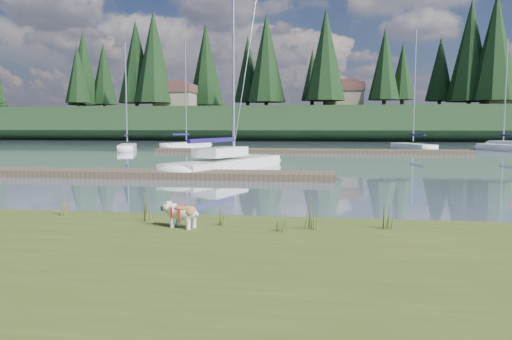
# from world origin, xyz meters

# --- Properties ---
(ground) EXTENTS (200.00, 200.00, 0.00)m
(ground) POSITION_xyz_m (0.00, 30.00, 0.00)
(ground) COLOR slate
(ground) RESTS_ON ground
(bank) EXTENTS (60.00, 9.00, 0.35)m
(bank) POSITION_xyz_m (0.00, -6.00, 0.17)
(bank) COLOR #3F4D1B
(bank) RESTS_ON ground
(ridge) EXTENTS (200.00, 20.00, 5.00)m
(ridge) POSITION_xyz_m (0.00, 73.00, 2.50)
(ridge) COLOR black
(ridge) RESTS_ON ground
(bulldog) EXTENTS (0.81, 0.49, 0.47)m
(bulldog) POSITION_xyz_m (1.04, -2.92, 0.65)
(bulldog) COLOR silver
(bulldog) RESTS_ON bank
(sailboat_main) EXTENTS (5.04, 9.96, 14.08)m
(sailboat_main) POSITION_xyz_m (-1.19, 13.55, 0.42)
(sailboat_main) COLOR white
(sailboat_main) RESTS_ON ground
(dock_near) EXTENTS (16.00, 2.00, 0.30)m
(dock_near) POSITION_xyz_m (-4.00, 9.00, 0.15)
(dock_near) COLOR #4C3D2C
(dock_near) RESTS_ON ground
(dock_far) EXTENTS (26.00, 2.20, 0.30)m
(dock_far) POSITION_xyz_m (2.00, 30.00, 0.15)
(dock_far) COLOR #4C3D2C
(dock_far) RESTS_ON ground
(sailboat_bg_0) EXTENTS (3.41, 6.72, 9.81)m
(sailboat_bg_0) POSITION_xyz_m (-14.68, 31.99, 0.33)
(sailboat_bg_0) COLOR white
(sailboat_bg_0) RESTS_ON ground
(sailboat_bg_1) EXTENTS (4.06, 7.51, 11.22)m
(sailboat_bg_1) POSITION_xyz_m (-10.55, 38.39, 0.33)
(sailboat_bg_1) COLOR white
(sailboat_bg_1) RESTS_ON ground
(sailboat_bg_3) EXTENTS (3.63, 7.70, 11.20)m
(sailboat_bg_3) POSITION_xyz_m (11.36, 37.52, 0.33)
(sailboat_bg_3) COLOR white
(sailboat_bg_3) RESTS_ON ground
(sailboat_bg_4) EXTENTS (3.47, 6.77, 10.04)m
(sailboat_bg_4) POSITION_xyz_m (19.05, 36.43, 0.33)
(sailboat_bg_4) COLOR white
(sailboat_bg_4) RESTS_ON ground
(weed_0) EXTENTS (0.17, 0.14, 0.63)m
(weed_0) POSITION_xyz_m (0.16, -2.35, 0.61)
(weed_0) COLOR #475B23
(weed_0) RESTS_ON bank
(weed_1) EXTENTS (0.17, 0.14, 0.47)m
(weed_1) POSITION_xyz_m (1.76, -2.63, 0.55)
(weed_1) COLOR #475B23
(weed_1) RESTS_ON bank
(weed_2) EXTENTS (0.17, 0.14, 0.72)m
(weed_2) POSITION_xyz_m (3.45, -2.75, 0.65)
(weed_2) COLOR #475B23
(weed_2) RESTS_ON bank
(weed_3) EXTENTS (0.17, 0.14, 0.65)m
(weed_3) POSITION_xyz_m (-1.82, -2.05, 0.62)
(weed_3) COLOR #475B23
(weed_3) RESTS_ON bank
(weed_4) EXTENTS (0.17, 0.14, 0.43)m
(weed_4) POSITION_xyz_m (2.92, -2.99, 0.53)
(weed_4) COLOR #475B23
(weed_4) RESTS_ON bank
(weed_5) EXTENTS (0.17, 0.14, 0.66)m
(weed_5) POSITION_xyz_m (4.84, -2.45, 0.63)
(weed_5) COLOR #475B23
(weed_5) RESTS_ON bank
(mud_lip) EXTENTS (60.00, 0.50, 0.14)m
(mud_lip) POSITION_xyz_m (0.00, -1.60, 0.07)
(mud_lip) COLOR #33281C
(mud_lip) RESTS_ON ground
(conifer_1) EXTENTS (4.40, 4.40, 11.30)m
(conifer_1) POSITION_xyz_m (-40.00, 71.00, 11.28)
(conifer_1) COLOR #382619
(conifer_1) RESTS_ON ridge
(conifer_2) EXTENTS (6.60, 6.60, 16.05)m
(conifer_2) POSITION_xyz_m (-25.00, 68.00, 13.54)
(conifer_2) COLOR #382619
(conifer_2) RESTS_ON ridge
(conifer_3) EXTENTS (4.84, 4.84, 12.25)m
(conifer_3) POSITION_xyz_m (-10.00, 72.00, 11.74)
(conifer_3) COLOR #382619
(conifer_3) RESTS_ON ridge
(conifer_4) EXTENTS (6.16, 6.16, 15.10)m
(conifer_4) POSITION_xyz_m (3.00, 66.00, 13.09)
(conifer_4) COLOR #382619
(conifer_4) RESTS_ON ridge
(conifer_5) EXTENTS (3.96, 3.96, 10.35)m
(conifer_5) POSITION_xyz_m (15.00, 70.00, 10.83)
(conifer_5) COLOR #382619
(conifer_5) RESTS_ON ridge
(conifer_6) EXTENTS (7.04, 7.04, 17.00)m
(conifer_6) POSITION_xyz_m (28.00, 68.00, 13.99)
(conifer_6) COLOR #382619
(conifer_6) RESTS_ON ridge
(house_0) EXTENTS (6.30, 5.30, 4.65)m
(house_0) POSITION_xyz_m (-22.00, 70.00, 7.31)
(house_0) COLOR gray
(house_0) RESTS_ON ridge
(house_1) EXTENTS (6.30, 5.30, 4.65)m
(house_1) POSITION_xyz_m (6.00, 71.00, 7.31)
(house_1) COLOR gray
(house_1) RESTS_ON ridge
(house_2) EXTENTS (6.30, 5.30, 4.65)m
(house_2) POSITION_xyz_m (30.00, 69.00, 7.31)
(house_2) COLOR gray
(house_2) RESTS_ON ridge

